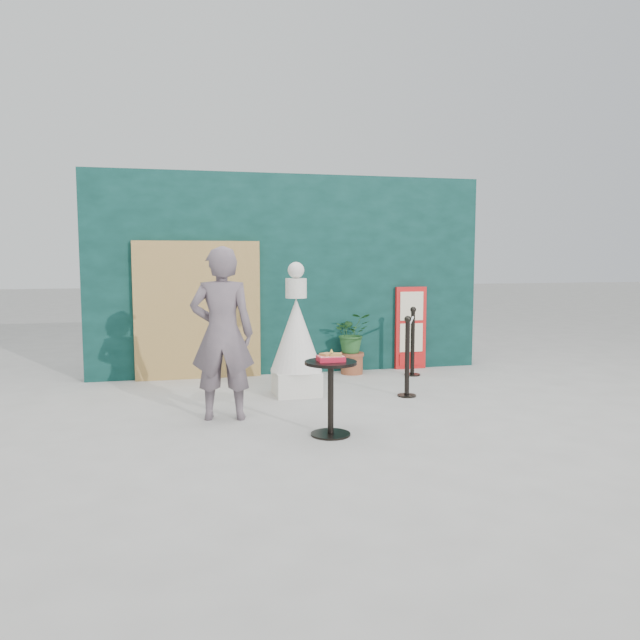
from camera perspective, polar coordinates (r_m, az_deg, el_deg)
The scene contains 10 objects.
ground at distance 6.71m, azimuth 2.45°, elevation -9.56°, with size 60.00×60.00×0.00m, color #ADAAA5.
back_wall at distance 9.54m, azimuth -2.77°, elevation 4.17°, with size 6.00×0.30×3.00m, color black.
bamboo_fence at distance 9.19m, azimuth -11.10°, elevation 0.88°, with size 1.80×0.08×2.00m, color tan.
woman at distance 6.85m, azimuth -8.94°, elevation -1.23°, with size 0.69×0.45×1.89m, color #675860.
menu_board at distance 9.95m, azimuth 8.29°, elevation -0.73°, with size 0.50×0.07×1.30m.
statue at distance 8.01m, azimuth -2.18°, elevation -1.93°, with size 0.67×0.67×1.71m.
cafe_table at distance 6.22m, azimuth 0.98°, elevation -6.07°, with size 0.52×0.52×0.75m.
food_basket at distance 6.17m, azimuth 1.00°, elevation -3.44°, with size 0.26×0.19×0.11m.
planter at distance 9.44m, azimuth 2.94°, elevation -1.70°, with size 0.55×0.48×0.93m.
stanchion_barrier at distance 8.71m, azimuth 8.24°, elevation -2.70°, with size 0.84×1.54×1.03m.
Camera 1 is at (-1.80, -6.21, 1.79)m, focal length 35.00 mm.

